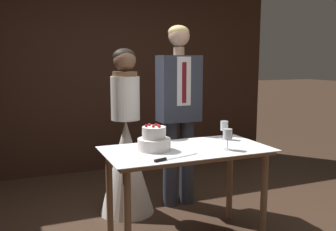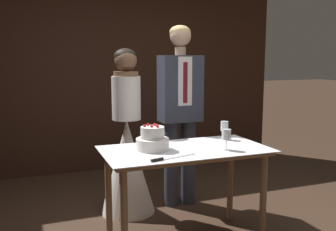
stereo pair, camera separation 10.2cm
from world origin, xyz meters
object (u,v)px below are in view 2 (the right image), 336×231
tiered_cake (153,140)px  wine_glass_near (226,135)px  wine_glass_middle (224,127)px  cake_table (185,161)px  groom (180,106)px  cake_knife (165,159)px  bride (127,153)px

tiered_cake → wine_glass_near: (0.55, -0.21, 0.04)m
tiered_cake → wine_glass_middle: 0.75m
cake_table → wine_glass_near: wine_glass_near is taller
wine_glass_middle → groom: size_ratio=0.09×
groom → cake_knife: bearing=-117.7°
tiered_cake → wine_glass_near: bearing=-21.4°
cake_knife → bride: 1.07m
cake_knife → wine_glass_middle: wine_glass_middle is taller
tiered_cake → wine_glass_middle: tiered_cake is taller
cake_table → cake_knife: bearing=-136.1°
cake_knife → wine_glass_middle: 0.87m
cake_table → groom: (0.28, 0.79, 0.35)m
cake_knife → bride: size_ratio=0.24×
cake_knife → groom: bearing=46.9°
cake_table → tiered_cake: size_ratio=5.08×
wine_glass_near → bride: size_ratio=0.10×
wine_glass_near → bride: 1.16m
tiered_cake → groom: bearing=53.6°
bride → groom: groom is taller
tiered_cake → bride: bride is taller
tiered_cake → wine_glass_near: 0.59m
cake_table → groom: groom is taller
wine_glass_near → groom: size_ratio=0.09×
cake_knife → wine_glass_near: (0.56, 0.10, 0.11)m
tiered_cake → cake_table: bearing=-11.7°
wine_glass_near → groom: groom is taller
cake_knife → groom: groom is taller
wine_glass_near → groom: bearing=90.2°
cake_table → wine_glass_middle: (0.47, 0.19, 0.23)m
wine_glass_middle → cake_knife: bearing=-148.4°
cake_table → wine_glass_middle: size_ratio=8.05×
cake_table → groom: bearing=70.3°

